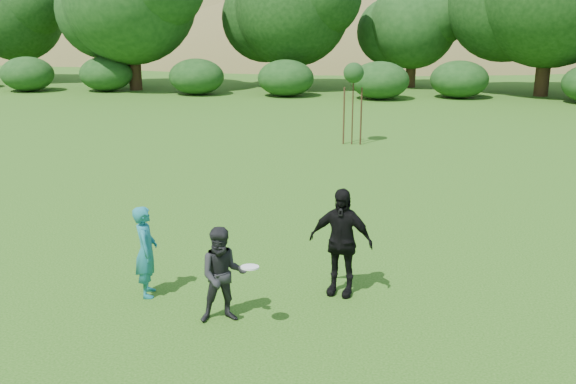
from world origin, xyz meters
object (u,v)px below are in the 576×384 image
(player_teal, at_px, (146,251))
(player_grey, at_px, (223,275))
(sapling, at_px, (354,75))
(player_black, at_px, (341,242))

(player_teal, bearing_deg, player_grey, -133.58)
(player_teal, relative_size, sapling, 0.54)
(player_grey, bearing_deg, player_black, 19.10)
(sapling, bearing_deg, player_grey, -94.40)
(player_teal, bearing_deg, player_black, -98.14)
(player_grey, height_order, player_black, player_black)
(player_grey, height_order, sapling, sapling)
(player_teal, distance_m, player_black, 3.21)
(player_teal, height_order, player_black, player_black)
(player_black, relative_size, sapling, 0.64)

